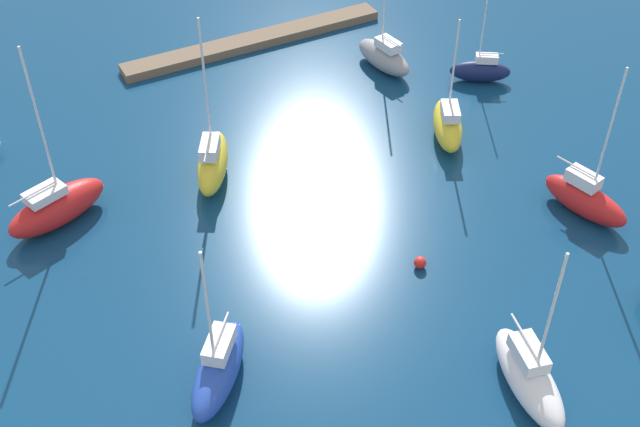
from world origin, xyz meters
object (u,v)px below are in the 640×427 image
sailboat_gray_near_pier (384,56)px  sailboat_red_far_north (57,206)px  sailboat_blue_outer_mooring (218,368)px  sailboat_yellow_lone_south (448,124)px  sailboat_yellow_by_breakwater (213,161)px  sailboat_red_far_south (585,198)px  sailboat_navy_along_channel (481,70)px  pier_dock (255,41)px  sailboat_white_center_basin (529,376)px  mooring_buoy_red (420,263)px

sailboat_gray_near_pier → sailboat_red_far_north: 33.34m
sailboat_blue_outer_mooring → sailboat_red_far_north: (4.84, -19.13, 0.14)m
sailboat_blue_outer_mooring → sailboat_yellow_lone_south: sailboat_blue_outer_mooring is taller
sailboat_yellow_by_breakwater → sailboat_red_far_south: sailboat_yellow_by_breakwater is taller
sailboat_blue_outer_mooring → sailboat_navy_along_channel: size_ratio=1.11×
pier_dock → sailboat_blue_outer_mooring: bearing=62.7°
sailboat_navy_along_channel → sailboat_white_center_basin: bearing=90.4°
pier_dock → sailboat_red_far_north: size_ratio=1.85×
sailboat_yellow_by_breakwater → sailboat_gray_near_pier: (-20.42, -7.96, -0.31)m
sailboat_red_far_north → mooring_buoy_red: bearing=-57.5°
sailboat_red_far_south → mooring_buoy_red: (13.94, -0.79, -0.97)m
sailboat_blue_outer_mooring → sailboat_navy_along_channel: sailboat_blue_outer_mooring is taller
pier_dock → sailboat_gray_near_pier: 13.26m
sailboat_yellow_by_breakwater → sailboat_gray_near_pier: size_ratio=1.14×
sailboat_white_center_basin → sailboat_blue_outer_mooring: 18.46m
sailboat_white_center_basin → sailboat_yellow_by_breakwater: (8.81, -27.74, 0.34)m
sailboat_yellow_lone_south → sailboat_red_far_north: 31.68m
sailboat_red_far_south → sailboat_red_far_north: sailboat_red_far_north is taller
sailboat_yellow_lone_south → sailboat_red_far_south: bearing=-136.5°
sailboat_yellow_lone_south → mooring_buoy_red: size_ratio=12.28×
sailboat_red_far_north → sailboat_red_far_south: bearing=-45.7°
sailboat_blue_outer_mooring → sailboat_red_far_north: 19.73m
sailboat_red_far_north → sailboat_navy_along_channel: bearing=-17.2°
pier_dock → sailboat_red_far_south: sailboat_red_far_south is taller
sailboat_red_far_south → sailboat_gray_near_pier: sailboat_red_far_south is taller
pier_dock → sailboat_gray_near_pier: sailboat_gray_near_pier is taller
sailboat_yellow_lone_south → sailboat_red_far_north: bearing=109.4°
sailboat_gray_near_pier → sailboat_yellow_lone_south: 12.12m
sailboat_blue_outer_mooring → mooring_buoy_red: 16.36m
sailboat_navy_along_channel → mooring_buoy_red: size_ratio=11.63×
sailboat_navy_along_channel → sailboat_red_far_north: bearing=34.2°
pier_dock → sailboat_navy_along_channel: bearing=134.4°
sailboat_yellow_by_breakwater → sailboat_red_far_south: size_ratio=1.08×
sailboat_red_far_north → sailboat_blue_outer_mooring: bearing=-95.1°
sailboat_blue_outer_mooring → sailboat_yellow_lone_south: size_ratio=1.05×
pier_dock → mooring_buoy_red: bearing=85.4°
sailboat_blue_outer_mooring → sailboat_red_far_south: bearing=133.2°
sailboat_yellow_by_breakwater → mooring_buoy_red: size_ratio=15.63×
sailboat_red_far_south → sailboat_red_far_north: 38.94m
pier_dock → sailboat_yellow_by_breakwater: sailboat_yellow_by_breakwater is taller
pier_dock → sailboat_yellow_lone_south: (-7.68, 21.91, 1.03)m
sailboat_navy_along_channel → sailboat_yellow_by_breakwater: bearing=36.2°
sailboat_white_center_basin → sailboat_navy_along_channel: 34.87m
pier_dock → sailboat_navy_along_channel: (-15.52, 15.85, 0.73)m
sailboat_navy_along_channel → sailboat_yellow_lone_south: sailboat_yellow_lone_south is taller
pier_dock → sailboat_navy_along_channel: size_ratio=2.63×
sailboat_navy_along_channel → pier_dock: bearing=-13.5°
sailboat_red_far_south → sailboat_navy_along_channel: size_ratio=1.25×
sailboat_navy_along_channel → sailboat_blue_outer_mooring: bearing=63.0°
pier_dock → sailboat_red_far_north: 29.33m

